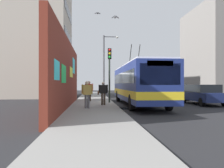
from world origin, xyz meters
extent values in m
plane|color=#232326|center=(0.00, 0.00, 0.00)|extent=(80.00, 80.00, 0.00)
cube|color=gray|center=(0.00, 1.60, 0.07)|extent=(48.00, 3.20, 0.15)
cube|color=maroon|center=(-3.81, 3.35, 2.23)|extent=(14.38, 0.30, 4.45)
cube|color=yellow|center=(-2.57, 3.19, 2.46)|extent=(2.05, 0.02, 0.70)
cube|color=#33D8E5|center=(-0.50, 3.19, 3.07)|extent=(1.90, 0.02, 1.20)
cube|color=#33D8E5|center=(-9.05, 3.19, 2.21)|extent=(1.40, 0.02, 0.84)
cube|color=green|center=(-6.74, 3.19, 2.15)|extent=(1.78, 0.02, 0.94)
cube|color=#B2A899|center=(10.71, 9.20, 7.27)|extent=(9.76, 8.81, 14.54)
cube|color=black|center=(10.71, 4.78, 4.40)|extent=(8.30, 0.04, 1.10)
cube|color=black|center=(10.71, 4.78, 7.60)|extent=(8.30, 0.04, 1.10)
cube|color=black|center=(10.71, 4.78, 10.80)|extent=(8.30, 0.04, 1.10)
cube|color=gray|center=(13.67, -17.00, 6.48)|extent=(11.41, 7.12, 12.96)
cube|color=navy|center=(-1.71, -1.80, 1.70)|extent=(11.29, 2.53, 2.50)
cube|color=silver|center=(-1.71, -1.80, 3.01)|extent=(10.84, 2.33, 0.12)
cube|color=yellow|center=(-1.71, -1.80, 1.00)|extent=(11.31, 2.55, 0.44)
cube|color=black|center=(-7.33, -1.80, 2.14)|extent=(0.04, 2.15, 1.12)
cube|color=black|center=(-1.71, -1.80, 2.07)|extent=(10.39, 2.56, 0.80)
cube|color=orange|center=(-7.32, -1.80, 2.70)|extent=(0.06, 1.39, 0.28)
cylinder|color=black|center=(-0.02, -2.15, 3.85)|extent=(1.43, 0.06, 2.00)
cylinder|color=black|center=(-0.02, -1.45, 3.85)|extent=(1.43, 0.06, 2.00)
cylinder|color=black|center=(-5.32, -2.95, 0.50)|extent=(1.00, 0.28, 1.00)
cylinder|color=black|center=(-5.32, -0.65, 0.50)|extent=(1.00, 0.28, 1.00)
cylinder|color=black|center=(1.90, -2.95, 0.50)|extent=(1.00, 0.28, 1.00)
cylinder|color=black|center=(1.90, -0.65, 0.50)|extent=(1.00, 0.28, 1.00)
cube|color=navy|center=(-1.51, -7.00, 0.65)|extent=(4.91, 1.92, 0.66)
cube|color=black|center=(-1.41, -7.00, 1.28)|extent=(2.95, 1.73, 0.60)
cylinder|color=black|center=(-3.13, -6.14, 0.32)|extent=(0.64, 0.22, 0.64)
cylinder|color=black|center=(0.11, -7.86, 0.32)|extent=(0.64, 0.22, 0.64)
cylinder|color=black|center=(0.11, -6.14, 0.32)|extent=(0.64, 0.22, 0.64)
cube|color=#C6B793|center=(4.61, -7.00, 0.65)|extent=(4.51, 1.86, 0.66)
cube|color=black|center=(4.70, -7.00, 1.28)|extent=(2.71, 1.67, 0.60)
cylinder|color=black|center=(3.12, -7.83, 0.32)|extent=(0.64, 0.22, 0.64)
cylinder|color=black|center=(3.12, -6.17, 0.32)|extent=(0.64, 0.22, 0.64)
cylinder|color=black|center=(6.10, -7.83, 0.32)|extent=(0.64, 0.22, 0.64)
cylinder|color=black|center=(6.10, -6.17, 0.32)|extent=(0.64, 0.22, 0.64)
cube|color=#38383D|center=(10.86, -7.00, 0.65)|extent=(4.45, 1.72, 0.66)
cube|color=black|center=(10.95, -7.00, 1.28)|extent=(2.67, 1.55, 0.60)
cylinder|color=black|center=(9.39, -7.76, 0.32)|extent=(0.64, 0.22, 0.64)
cylinder|color=black|center=(9.39, -6.24, 0.32)|extent=(0.64, 0.22, 0.64)
cylinder|color=black|center=(12.33, -7.76, 0.32)|extent=(0.64, 0.22, 0.64)
cylinder|color=black|center=(12.33, -6.24, 0.32)|extent=(0.64, 0.22, 0.64)
cube|color=#B21E19|center=(16.22, -7.00, 0.65)|extent=(4.77, 1.90, 0.66)
cube|color=black|center=(16.32, -7.00, 1.28)|extent=(2.86, 1.71, 0.60)
cylinder|color=black|center=(14.65, -7.85, 0.32)|extent=(0.64, 0.22, 0.64)
cylinder|color=black|center=(14.65, -6.15, 0.32)|extent=(0.64, 0.22, 0.64)
cylinder|color=black|center=(17.80, -7.85, 0.32)|extent=(0.64, 0.22, 0.64)
cylinder|color=black|center=(17.80, -6.15, 0.32)|extent=(0.64, 0.22, 0.64)
cylinder|color=#3F3326|center=(0.86, 1.89, 0.58)|extent=(0.14, 0.14, 0.85)
cylinder|color=#3F3326|center=(0.86, 2.07, 0.58)|extent=(0.14, 0.14, 0.85)
cube|color=#BF3333|center=(0.86, 1.98, 1.32)|extent=(0.22, 0.50, 0.64)
cylinder|color=#BF3333|center=(0.86, 1.68, 1.35)|extent=(0.09, 0.09, 0.61)
cylinder|color=#BF3333|center=(0.86, 2.28, 1.35)|extent=(0.09, 0.09, 0.61)
sphere|color=#936B4C|center=(0.86, 1.98, 1.76)|extent=(0.23, 0.23, 0.23)
cylinder|color=#595960|center=(-5.01, 1.94, 0.56)|extent=(0.14, 0.14, 0.82)
cylinder|color=#595960|center=(-5.01, 2.10, 0.56)|extent=(0.14, 0.14, 0.82)
cube|color=gold|center=(-5.01, 2.02, 1.27)|extent=(0.22, 0.48, 0.61)
cylinder|color=gold|center=(-5.01, 1.73, 1.30)|extent=(0.09, 0.09, 0.58)
cylinder|color=gold|center=(-5.01, 2.31, 1.30)|extent=(0.09, 0.09, 0.58)
sphere|color=beige|center=(-5.01, 2.02, 1.69)|extent=(0.22, 0.22, 0.22)
cylinder|color=#3F3326|center=(-2.89, 0.85, 0.55)|extent=(0.14, 0.14, 0.81)
cylinder|color=#3F3326|center=(-2.89, 1.02, 0.55)|extent=(0.14, 0.14, 0.81)
cube|color=black|center=(-2.89, 0.94, 1.26)|extent=(0.22, 0.47, 0.60)
cylinder|color=black|center=(-2.89, 0.65, 1.29)|extent=(0.09, 0.09, 0.57)
cylinder|color=black|center=(-2.89, 1.22, 1.29)|extent=(0.09, 0.09, 0.57)
sphere|color=beige|center=(-2.89, 0.94, 1.67)|extent=(0.22, 0.22, 0.22)
cube|color=#593319|center=(-2.89, 1.29, 1.01)|extent=(0.14, 0.10, 0.24)
cylinder|color=#2D382D|center=(-0.78, 0.35, 2.31)|extent=(0.14, 0.14, 4.32)
cube|color=black|center=(-1.00, 0.35, 4.02)|extent=(0.20, 0.28, 0.84)
sphere|color=red|center=(-1.11, 0.35, 4.30)|extent=(0.18, 0.18, 0.18)
sphere|color=yellow|center=(-1.11, 0.35, 4.02)|extent=(0.18, 0.18, 0.18)
sphere|color=green|center=(-1.11, 0.35, 3.74)|extent=(0.18, 0.18, 0.18)
cylinder|color=#4C4C51|center=(6.29, 0.45, 3.59)|extent=(0.18, 0.18, 6.88)
cylinder|color=#4C4C51|center=(6.29, -0.30, 6.88)|extent=(0.10, 1.50, 0.10)
ellipsoid|color=silver|center=(6.29, -1.05, 6.83)|extent=(0.44, 0.28, 0.20)
ellipsoid|color=#47474C|center=(3.59, 1.20, 8.59)|extent=(0.32, 0.14, 0.12)
cube|color=#47474C|center=(3.59, 1.06, 8.62)|extent=(0.20, 0.27, 0.11)
cube|color=#47474C|center=(3.59, 1.34, 8.62)|extent=(0.20, 0.27, 0.11)
ellipsoid|color=slate|center=(-2.86, 0.09, 6.34)|extent=(0.32, 0.14, 0.12)
cube|color=slate|center=(-2.86, -0.05, 6.37)|extent=(0.20, 0.24, 0.18)
cube|color=slate|center=(-2.86, 0.23, 6.37)|extent=(0.20, 0.24, 0.18)
cylinder|color=black|center=(-3.88, -0.60, 0.00)|extent=(1.25, 1.25, 0.00)
camera|label=1|loc=(-18.81, 1.69, 1.62)|focal=36.41mm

